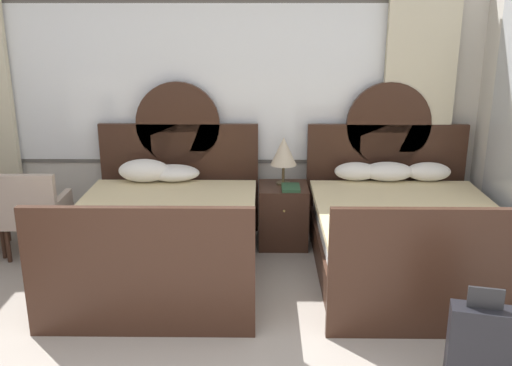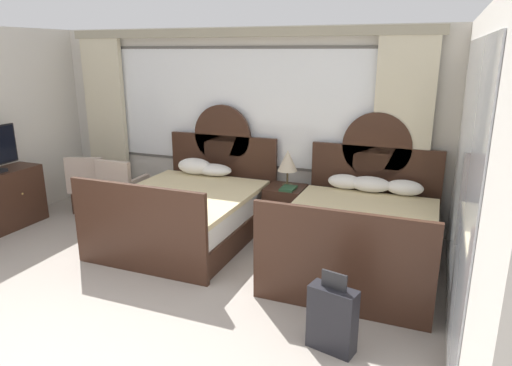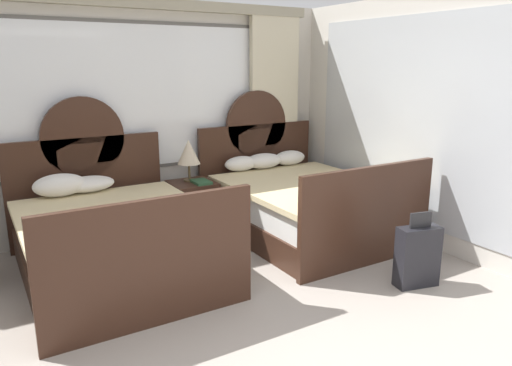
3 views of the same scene
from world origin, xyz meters
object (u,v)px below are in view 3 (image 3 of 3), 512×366
Objects in this scene: bed_near_window at (113,237)px; book_on_nightstand at (201,182)px; nightstand_between_beds at (193,208)px; table_lamp_on_nightstand at (189,152)px; suitcase_on_floor at (418,256)px; bed_near_mirror at (301,203)px.

book_on_nightstand is (1.18, 0.55, 0.28)m from bed_near_window.
book_on_nightstand is (0.07, -0.10, 0.33)m from nightstand_between_beds.
table_lamp_on_nightstand is 1.88× the size of book_on_nightstand.
bed_near_window is at bearing -149.58° from nightstand_between_beds.
bed_near_window reaches higher than suitcase_on_floor.
table_lamp_on_nightstand is at bearing 116.03° from suitcase_on_floor.
bed_near_window is 1.00× the size of bed_near_mirror.
bed_near_mirror is 1.69m from suitcase_on_floor.
table_lamp_on_nightstand is at bearing 147.00° from bed_near_mirror.
book_on_nightstand is at bearing 25.09° from bed_near_window.
nightstand_between_beds is 0.90× the size of suitcase_on_floor.
bed_near_window is 3.49× the size of nightstand_between_beds.
table_lamp_on_nightstand is 2.76m from suitcase_on_floor.
bed_near_mirror is 3.49× the size of nightstand_between_beds.
bed_near_window is at bearing -146.97° from table_lamp_on_nightstand.
bed_near_mirror is at bearing -30.40° from nightstand_between_beds.
nightstand_between_beds is (-1.10, 0.65, -0.05)m from bed_near_mirror.
suitcase_on_floor is at bearing -87.66° from bed_near_mirror.
nightstand_between_beds is 1.28× the size of table_lamp_on_nightstand.
nightstand_between_beds is at bearing 149.60° from bed_near_mirror.
bed_near_window is 2.84m from suitcase_on_floor.
suitcase_on_floor reaches higher than nightstand_between_beds.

